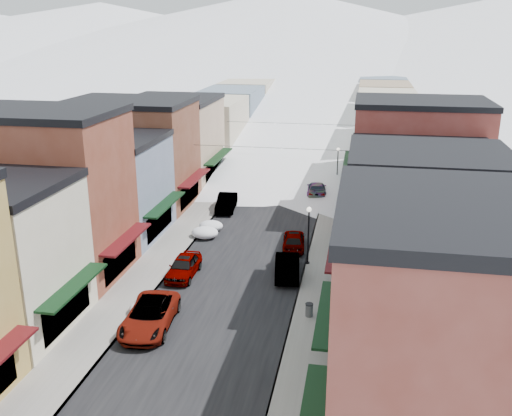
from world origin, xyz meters
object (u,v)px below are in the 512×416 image
at_px(car_dark_hatch, 226,202).
at_px(trash_can, 309,310).
at_px(car_white_suv, 150,316).
at_px(streetlamp_near, 309,228).
at_px(car_silver_sedan, 184,266).
at_px(car_green_sedan, 287,266).

xyz_separation_m(car_dark_hatch, trash_can, (10.43, -20.85, -0.22)).
height_order(car_white_suv, streetlamp_near, streetlamp_near).
bearing_deg(streetlamp_near, car_silver_sedan, -157.18).
xyz_separation_m(car_dark_hatch, car_green_sedan, (8.17, -14.66, 0.02)).
relative_size(car_dark_hatch, streetlamp_near, 1.07).
distance_m(car_dark_hatch, trash_can, 23.32).
bearing_deg(car_green_sedan, car_silver_sedan, 3.38).
bearing_deg(trash_can, car_green_sedan, 110.08).
xyz_separation_m(car_green_sedan, trash_can, (2.26, -6.19, -0.24)).
height_order(car_silver_sedan, car_green_sedan, car_green_sedan).
bearing_deg(car_white_suv, car_dark_hatch, 87.00).
bearing_deg(trash_can, car_silver_sedan, 154.47).
bearing_deg(car_white_suv, trash_can, 12.52).
height_order(car_silver_sedan, streetlamp_near, streetlamp_near).
bearing_deg(car_silver_sedan, car_green_sedan, 10.66).
xyz_separation_m(car_white_suv, streetlamp_near, (8.74, 11.51, 2.25)).
bearing_deg(car_silver_sedan, car_dark_hatch, 91.67).
xyz_separation_m(car_silver_sedan, car_green_sedan, (7.62, 1.47, 0.04)).
xyz_separation_m(car_white_suv, trash_can, (9.67, 3.02, -0.24)).
height_order(car_dark_hatch, car_green_sedan, car_green_sedan).
distance_m(trash_can, streetlamp_near, 8.89).
xyz_separation_m(car_silver_sedan, streetlamp_near, (8.96, 3.77, 2.29)).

